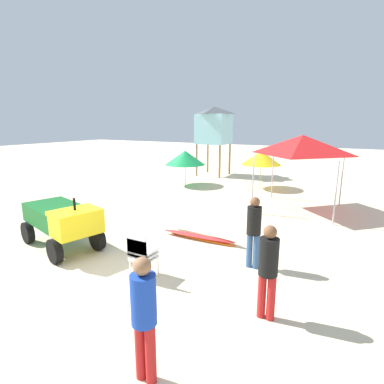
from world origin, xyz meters
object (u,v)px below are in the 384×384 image
Objects in this scene: popup_canopy at (302,145)px; lifeguard_tower at (214,125)px; lifeguard_near_right at (254,228)px; beach_umbrella_left at (185,158)px; stacked_plastic_chairs at (141,253)px; beach_umbrella_mid at (261,158)px; surfboard_pile at (201,235)px; utility_cart at (62,219)px; lifeguard_near_left at (268,266)px; lifeguard_near_center at (144,312)px.

popup_canopy is 8.41m from lifeguard_tower.
lifeguard_near_right is 0.80× the size of beach_umbrella_left.
stacked_plastic_chairs is 0.52× the size of beach_umbrella_mid.
surfboard_pile is 7.82m from beach_umbrella_mid.
utility_cart is 2.88m from stacked_plastic_chairs.
stacked_plastic_chairs is 10.38m from beach_umbrella_mid.
surfboard_pile is at bearing -66.66° from lifeguard_tower.
lifeguard_near_right is at bearing 15.52° from utility_cart.
beach_umbrella_left is at bearing 114.94° from stacked_plastic_chairs.
beach_umbrella_left is (0.08, -3.66, -1.63)m from lifeguard_tower.
beach_umbrella_left reaches higher than utility_cart.
utility_cart is 8.48m from popup_canopy.
surfboard_pile is 2.25m from lifeguard_near_right.
lifeguard_near_right is (4.74, 1.32, 0.17)m from utility_cart.
beach_umbrella_mid reaches higher than lifeguard_near_left.
lifeguard_tower is (-6.21, 5.64, 0.63)m from popup_canopy.
utility_cart is 5.56m from lifeguard_near_left.
surfboard_pile is 1.21× the size of beach_umbrella_left.
beach_umbrella_mid is (-0.55, 10.33, 0.93)m from stacked_plastic_chairs.
lifeguard_near_right is at bearing 114.94° from lifeguard_near_left.
beach_umbrella_left is (-6.94, 9.20, 0.51)m from lifeguard_near_left.
stacked_plastic_chairs is 0.61× the size of lifeguard_near_left.
popup_canopy reaches higher than beach_umbrella_left.
lifeguard_near_left is at bearing -83.61° from popup_canopy.
beach_umbrella_mid is at bearing 100.24° from lifeguard_near_center.
lifeguard_tower is at bearing 91.20° from beach_umbrella_left.
utility_cart is at bearing -124.70° from popup_canopy.
beach_umbrella_left is at bearing 129.36° from lifeguard_near_right.
lifeguard_near_right reaches higher than utility_cart.
beach_umbrella_mid reaches higher than lifeguard_near_center.
lifeguard_near_left is 14.81m from lifeguard_tower.
lifeguard_near_left reaches higher than surfboard_pile.
lifeguard_near_right is at bearing -74.30° from beach_umbrella_mid.
stacked_plastic_chairs is 7.65m from popup_canopy.
stacked_plastic_chairs is 2.70m from surfboard_pile.
stacked_plastic_chairs is 0.24× the size of lifeguard_tower.
surfboard_pile is at bearing -112.00° from popup_canopy.
beach_umbrella_mid is (3.79, -2.50, -1.55)m from lifeguard_tower.
utility_cart reaches higher than stacked_plastic_chairs.
utility_cart is 2.72× the size of stacked_plastic_chairs.
lifeguard_near_right is 5.72m from popup_canopy.
beach_umbrella_left is (-6.14, 1.98, -1.00)m from popup_canopy.
surfboard_pile is at bearing -85.57° from beach_umbrella_mid.
popup_canopy is at bearing 90.15° from lifeguard_near_right.
utility_cart is 3.77m from surfboard_pile.
lifeguard_near_right is (1.84, -0.99, 0.83)m from surfboard_pile.
lifeguard_near_right is (1.89, 1.67, 0.35)m from stacked_plastic_chairs.
lifeguard_near_left reaches higher than utility_cart.
utility_cart is 0.66× the size of lifeguard_tower.
lifeguard_near_left is (2.64, -2.70, 0.82)m from surfboard_pile.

